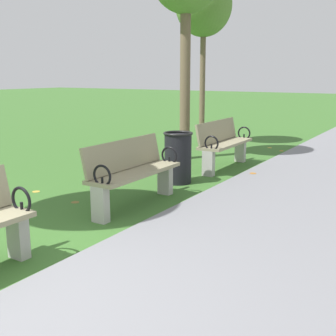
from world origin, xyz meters
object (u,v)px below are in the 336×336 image
Objects in this scene: park_bench_3 at (223,143)px; trash_bin at (178,157)px; tree_3 at (204,6)px; park_bench_2 at (133,171)px.

park_bench_3 is 1.91× the size of trash_bin.
tree_3 reaches higher than park_bench_3.
park_bench_2 and park_bench_3 have the same top height.
tree_3 is 4.89× the size of trash_bin.
tree_3 is at bearing 111.97° from trash_bin.
park_bench_3 is at bearing -53.90° from tree_3.
park_bench_2 reaches higher than trash_bin.
park_bench_2 is 6.07m from tree_3.
tree_3 is at bearing 126.10° from park_bench_3.
park_bench_3 is (0.00, 2.88, 0.00)m from park_bench_2.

